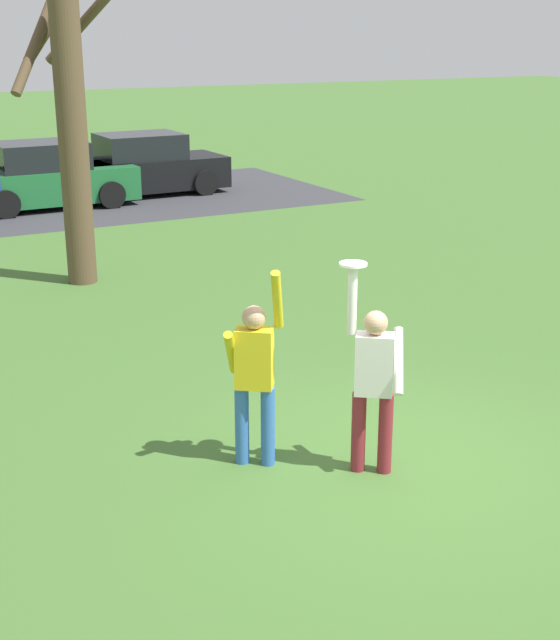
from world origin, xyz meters
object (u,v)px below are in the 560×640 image
at_px(person_catcher, 374,378).
at_px(person_defender, 254,372).
at_px(bare_tree_tall, 71,111).
at_px(parked_car_green, 47,178).
at_px(parked_car_black, 145,167).
at_px(frisbee_disc, 353,264).

relative_size(person_catcher, person_defender, 1.02).
bearing_deg(bare_tree_tall, parked_car_green, 80.21).
distance_m(person_catcher, person_defender, 1.15).
bearing_deg(parked_car_green, person_catcher, -93.49).
bearing_deg(person_catcher, bare_tree_tall, -50.10).
bearing_deg(person_catcher, parked_car_green, -56.27).
xyz_separation_m(person_catcher, parked_car_black, (3.46, 15.83, -0.25)).
xyz_separation_m(person_defender, bare_tree_tall, (0.43, 7.51, 1.91)).
relative_size(person_catcher, parked_car_green, 0.50).
height_order(person_catcher, parked_car_green, person_catcher).
xyz_separation_m(person_catcher, parked_car_green, (0.72, 15.23, -0.25)).
height_order(parked_car_green, bare_tree_tall, bare_tree_tall).
height_order(person_defender, parked_car_black, person_defender).
bearing_deg(parked_car_black, parked_car_green, -168.56).
xyz_separation_m(frisbee_disc, parked_car_black, (3.64, 15.69, -1.37)).
bearing_deg(parked_car_black, bare_tree_tall, -118.22).
distance_m(person_defender, bare_tree_tall, 7.76).
bearing_deg(person_defender, frisbee_disc, -0.00).
bearing_deg(parked_car_green, person_defender, -97.25).
bearing_deg(frisbee_disc, person_defender, 143.57).
height_order(person_catcher, frisbee_disc, frisbee_disc).
distance_m(person_catcher, frisbee_disc, 1.13).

